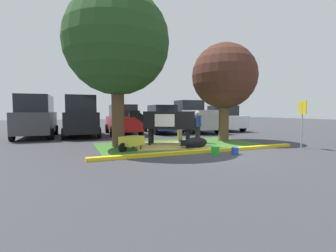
% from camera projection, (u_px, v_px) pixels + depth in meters
% --- Properties ---
extents(ground_plane, '(80.00, 80.00, 0.00)m').
position_uv_depth(ground_plane, '(210.00, 151.00, 9.60)').
color(ground_plane, '#38383D').
extents(grass_island, '(7.51, 4.13, 0.02)m').
position_uv_depth(grass_island, '(180.00, 145.00, 11.35)').
color(grass_island, '#386B28').
rests_on(grass_island, ground).
extents(curb_yellow, '(8.71, 0.24, 0.12)m').
position_uv_depth(curb_yellow, '(205.00, 151.00, 9.31)').
color(curb_yellow, yellow).
rests_on(curb_yellow, ground).
extents(hay_bedding, '(3.56, 2.91, 0.04)m').
position_uv_depth(hay_bedding, '(171.00, 146.00, 11.03)').
color(hay_bedding, tan).
rests_on(hay_bedding, ground).
extents(shade_tree_left, '(4.54, 4.54, 6.84)m').
position_uv_depth(shade_tree_left, '(117.00, 43.00, 10.48)').
color(shade_tree_left, '#4C3823').
rests_on(shade_tree_left, ground).
extents(shade_tree_right, '(3.39, 3.39, 5.13)m').
position_uv_depth(shade_tree_right, '(224.00, 77.00, 12.68)').
color(shade_tree_right, brown).
rests_on(shade_tree_right, ground).
extents(cow_holstein, '(2.82, 2.03, 1.62)m').
position_uv_depth(cow_holstein, '(167.00, 120.00, 11.17)').
color(cow_holstein, black).
rests_on(cow_holstein, ground).
extents(calf_lying, '(1.30, 0.49, 0.48)m').
position_uv_depth(calf_lying, '(195.00, 143.00, 10.34)').
color(calf_lying, black).
rests_on(calf_lying, ground).
extents(person_handler, '(0.34, 0.53, 1.59)m').
position_uv_depth(person_handler, '(198.00, 126.00, 11.93)').
color(person_handler, black).
rests_on(person_handler, ground).
extents(person_visitor_near, '(0.46, 0.34, 1.58)m').
position_uv_depth(person_visitor_near, '(180.00, 125.00, 12.93)').
color(person_visitor_near, '#9E7F5B').
rests_on(person_visitor_near, ground).
extents(wheelbarrow, '(1.51, 1.18, 0.63)m').
position_uv_depth(wheelbarrow, '(131.00, 141.00, 9.73)').
color(wheelbarrow, gold).
rests_on(wheelbarrow, ground).
extents(parking_sign, '(0.13, 0.44, 2.03)m').
position_uv_depth(parking_sign, '(302.00, 115.00, 10.30)').
color(parking_sign, '#99999E').
rests_on(parking_sign, ground).
extents(bucket_green, '(0.31, 0.31, 0.32)m').
position_uv_depth(bucket_green, '(215.00, 151.00, 8.70)').
color(bucket_green, green).
rests_on(bucket_green, ground).
extents(bucket_blue, '(0.28, 0.28, 0.26)m').
position_uv_depth(bucket_blue, '(235.00, 151.00, 8.91)').
color(bucket_blue, blue).
rests_on(bucket_blue, ground).
extents(suv_dark_grey, '(2.25, 4.66, 2.52)m').
position_uv_depth(suv_dark_grey, '(36.00, 116.00, 14.42)').
color(suv_dark_grey, '#3D3D42').
rests_on(suv_dark_grey, ground).
extents(suv_black, '(2.25, 4.66, 2.52)m').
position_uv_depth(suv_black, '(81.00, 116.00, 15.14)').
color(suv_black, black).
rests_on(suv_black, ground).
extents(sedan_red, '(2.14, 4.46, 2.02)m').
position_uv_depth(sedan_red, '(123.00, 120.00, 16.50)').
color(sedan_red, red).
rests_on(sedan_red, ground).
extents(sedan_blue, '(2.14, 4.46, 2.02)m').
position_uv_depth(sedan_blue, '(162.00, 119.00, 17.65)').
color(sedan_blue, navy).
rests_on(sedan_blue, ground).
extents(pickup_truck_black, '(2.37, 5.47, 2.42)m').
position_uv_depth(pickup_truck_black, '(193.00, 117.00, 18.50)').
color(pickup_truck_black, '#B7B7BC').
rests_on(pickup_truck_black, ground).
extents(hatchback_white, '(2.14, 4.46, 2.02)m').
position_uv_depth(hatchback_white, '(223.00, 118.00, 19.66)').
color(hatchback_white, silver).
rests_on(hatchback_white, ground).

